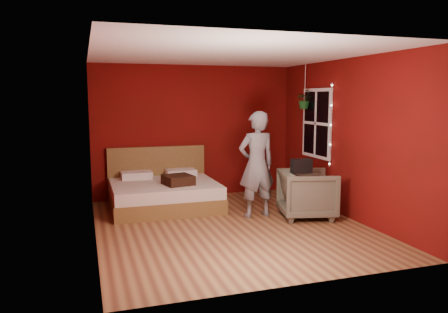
# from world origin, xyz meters

# --- Properties ---
(floor) EXTENTS (4.50, 4.50, 0.00)m
(floor) POSITION_xyz_m (0.00, 0.00, 0.00)
(floor) COLOR olive
(floor) RESTS_ON ground
(room_walls) EXTENTS (4.04, 4.54, 2.62)m
(room_walls) POSITION_xyz_m (0.00, 0.00, 1.68)
(room_walls) COLOR #6B0B0B
(room_walls) RESTS_ON ground
(window) EXTENTS (0.05, 0.97, 1.27)m
(window) POSITION_xyz_m (1.97, 0.90, 1.50)
(window) COLOR white
(window) RESTS_ON room_walls
(fairy_lights) EXTENTS (0.04, 0.04, 1.45)m
(fairy_lights) POSITION_xyz_m (1.94, 0.38, 1.50)
(fairy_lights) COLOR silver
(fairy_lights) RESTS_ON room_walls
(bed) EXTENTS (1.87, 1.59, 1.03)m
(bed) POSITION_xyz_m (-0.78, 1.49, 0.27)
(bed) COLOR brown
(bed) RESTS_ON ground
(person) EXTENTS (0.67, 0.47, 1.75)m
(person) POSITION_xyz_m (0.58, 0.39, 0.88)
(person) COLOR slate
(person) RESTS_ON ground
(armchair) EXTENTS (1.04, 1.02, 0.79)m
(armchair) POSITION_xyz_m (1.36, 0.08, 0.39)
(armchair) COLOR #656350
(armchair) RESTS_ON ground
(handbag) EXTENTS (0.32, 0.18, 0.22)m
(handbag) POSITION_xyz_m (1.13, -0.12, 0.90)
(handbag) COLOR black
(handbag) RESTS_ON armchair
(throw_pillow) EXTENTS (0.55, 0.55, 0.16)m
(throw_pillow) POSITION_xyz_m (-0.58, 1.14, 0.55)
(throw_pillow) COLOR #331A11
(throw_pillow) RESTS_ON bed
(hanging_plant) EXTENTS (0.36, 0.32, 0.85)m
(hanging_plant) POSITION_xyz_m (1.88, 1.21, 1.93)
(hanging_plant) COLOR silver
(hanging_plant) RESTS_ON room_walls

